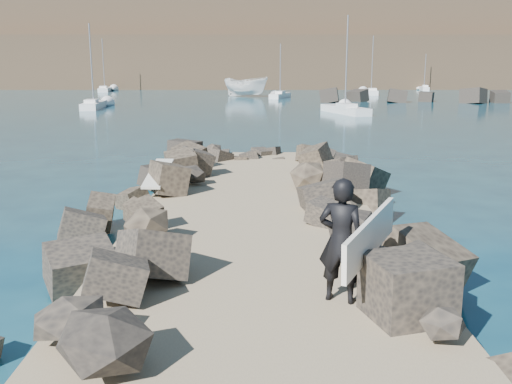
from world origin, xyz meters
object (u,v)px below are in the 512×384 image
at_px(surfboard_resting, 158,177).
at_px(boat_imported, 246,87).
at_px(sailboat_d, 371,92).
at_px(surfer_with_board, 345,240).

xyz_separation_m(surfboard_resting, boat_imported, (1.78, 64.50, 0.35)).
distance_m(surfboard_resting, sailboat_d, 73.43).
height_order(surfer_with_board, sailboat_d, sailboat_d).
distance_m(boat_imported, surfer_with_board, 72.62).
xyz_separation_m(boat_imported, sailboat_d, (18.81, 5.97, -1.04)).
xyz_separation_m(boat_imported, surfer_with_board, (2.48, -72.58, 0.22)).
relative_size(surfboard_resting, surfer_with_board, 0.98).
relative_size(surfboard_resting, boat_imported, 0.30).
bearing_deg(sailboat_d, boat_imported, -162.38).
bearing_deg(boat_imported, sailboat_d, -38.56).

